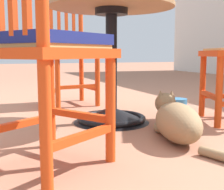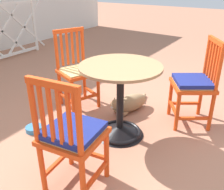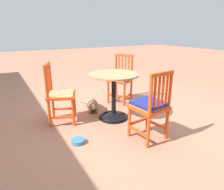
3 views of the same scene
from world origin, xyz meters
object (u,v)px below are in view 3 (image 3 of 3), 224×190
object	(u,v)px
orange_chair_facing_out	(60,95)
tabby_cat	(92,105)
orange_chair_tucked_in	(150,106)
cafe_table	(114,101)
orange_chair_at_corner	(121,79)
pet_water_bowl	(78,141)

from	to	relation	value
orange_chair_facing_out	tabby_cat	xyz separation A→B (m)	(0.19, -0.61, -0.34)
orange_chair_tucked_in	tabby_cat	xyz separation A→B (m)	(1.26, 0.23, -0.35)
tabby_cat	cafe_table	bearing A→B (deg)	-161.87
orange_chair_tucked_in	orange_chair_at_corner	world-z (taller)	same
orange_chair_tucked_in	pet_water_bowl	world-z (taller)	orange_chair_tucked_in
orange_chair_tucked_in	tabby_cat	world-z (taller)	orange_chair_tucked_in
cafe_table	tabby_cat	bearing A→B (deg)	18.13
orange_chair_at_corner	cafe_table	bearing A→B (deg)	139.71
pet_water_bowl	orange_chair_tucked_in	bearing A→B (deg)	-112.65
cafe_table	orange_chair_tucked_in	world-z (taller)	orange_chair_tucked_in
orange_chair_facing_out	orange_chair_at_corner	size ratio (longest dim) A/B	1.00
pet_water_bowl	orange_chair_facing_out	bearing A→B (deg)	-0.61
orange_chair_facing_out	pet_water_bowl	distance (m)	0.82
cafe_table	tabby_cat	world-z (taller)	cafe_table
orange_chair_at_corner	pet_water_bowl	world-z (taller)	orange_chair_at_corner
orange_chair_facing_out	orange_chair_at_corner	xyz separation A→B (m)	(0.32, -1.29, 0.01)
cafe_table	pet_water_bowl	size ratio (longest dim) A/B	4.47
cafe_table	orange_chair_at_corner	size ratio (longest dim) A/B	0.83
orange_chair_tucked_in	cafe_table	bearing A→B (deg)	5.06
cafe_table	orange_chair_at_corner	distance (m)	0.82
orange_chair_facing_out	pet_water_bowl	world-z (taller)	orange_chair_facing_out
orange_chair_tucked_in	pet_water_bowl	distance (m)	1.01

